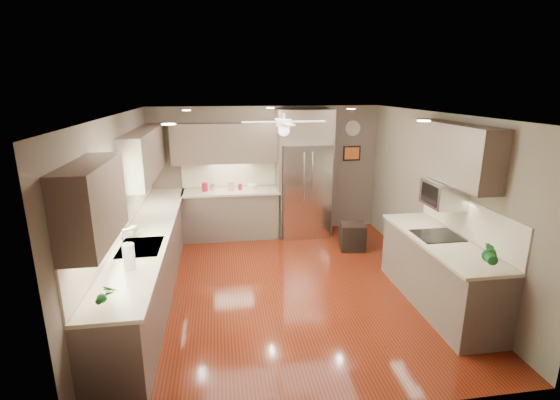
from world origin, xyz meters
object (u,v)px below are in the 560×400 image
object	(u,v)px
bowl	(252,188)
refrigerator	(304,176)
canister_d	(240,187)
potted_plant_right	(491,255)
canister_b	(212,187)
canister_c	(231,186)
potted_plant_left	(106,294)
canister_a	(205,187)
stool	(352,236)
paper_towel	(129,257)
microwave	(444,194)
soap_bottle	(133,229)

from	to	relation	value
bowl	refrigerator	bearing A→B (deg)	-2.68
canister_d	potted_plant_right	xyz separation A→B (m)	(2.47, -3.97, 0.12)
canister_b	canister_c	bearing A→B (deg)	-5.36
potted_plant_left	canister_a	bearing A→B (deg)	79.82
potted_plant_left	bowl	bearing A→B (deg)	68.51
canister_b	stool	size ratio (longest dim) A/B	0.27
canister_d	potted_plant_right	distance (m)	4.67
canister_d	bowl	xyz separation A→B (m)	(0.23, -0.01, -0.04)
canister_c	bowl	bearing A→B (deg)	2.93
canister_c	stool	xyz separation A→B (m)	(2.14, -0.94, -0.79)
bowl	paper_towel	distance (m)	3.71
potted_plant_right	microwave	distance (m)	1.26
paper_towel	canister_c	bearing A→B (deg)	70.02
potted_plant_right	paper_towel	xyz separation A→B (m)	(-3.85, 0.61, -0.03)
canister_b	canister_d	size ratio (longest dim) A/B	1.18
canister_a	bowl	bearing A→B (deg)	0.72
paper_towel	potted_plant_left	bearing A→B (deg)	-92.05
stool	paper_towel	bearing A→B (deg)	-144.57
microwave	bowl	bearing A→B (deg)	130.36
canister_c	soap_bottle	bearing A→B (deg)	-120.95
refrigerator	stool	size ratio (longest dim) A/B	4.94
canister_a	soap_bottle	size ratio (longest dim) A/B	0.92
bowl	paper_towel	size ratio (longest dim) A/B	0.62
soap_bottle	paper_towel	xyz separation A→B (m)	(0.16, -1.04, 0.05)
soap_bottle	canister_c	bearing A→B (deg)	59.05
canister_b	canister_c	world-z (taller)	canister_c
canister_b	stool	distance (m)	2.78
canister_d	soap_bottle	size ratio (longest dim) A/B	0.61
potted_plant_right	canister_a	bearing A→B (deg)	128.51
canister_d	bowl	size ratio (longest dim) A/B	0.59
canister_c	stool	world-z (taller)	canister_c
canister_b	potted_plant_right	size ratio (longest dim) A/B	0.39
canister_b	bowl	size ratio (longest dim) A/B	0.70
canister_d	stool	world-z (taller)	canister_d
canister_a	potted_plant_right	xyz separation A→B (m)	(3.14, -3.94, 0.10)
potted_plant_left	canister_c	bearing A→B (deg)	73.38
soap_bottle	bowl	bearing A→B (deg)	52.43
canister_c	refrigerator	world-z (taller)	refrigerator
soap_bottle	microwave	world-z (taller)	microwave
potted_plant_left	refrigerator	xyz separation A→B (m)	(2.66, 4.12, 0.11)
canister_a	potted_plant_left	size ratio (longest dim) A/B	0.62
potted_plant_left	bowl	size ratio (longest dim) A/B	1.44
stool	canister_d	bearing A→B (deg)	153.54
soap_bottle	potted_plant_left	size ratio (longest dim) A/B	0.67
canister_c	bowl	world-z (taller)	canister_c
soap_bottle	stool	xyz separation A→B (m)	(3.50, 1.34, -0.80)
bowl	canister_b	bearing A→B (deg)	179.08
canister_d	bowl	bearing A→B (deg)	-3.41
canister_d	stool	xyz separation A→B (m)	(1.96, -0.98, -0.76)
potted_plant_right	stool	world-z (taller)	potted_plant_right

